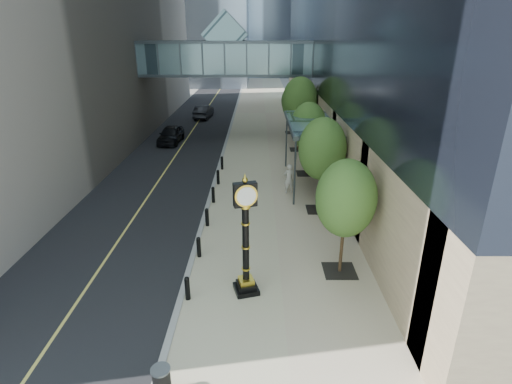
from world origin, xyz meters
TOP-DOWN VIEW (x-y plane):
  - ground at (0.00, 0.00)m, footprint 320.00×320.00m
  - road at (-7.00, 40.00)m, footprint 8.00×180.00m
  - sidewalk at (1.00, 40.00)m, footprint 8.00×180.00m
  - curb at (-3.00, 40.00)m, footprint 0.25×180.00m
  - skywalk at (-3.00, 28.00)m, footprint 17.00×4.20m
  - entrance_canopy at (3.48, 14.00)m, footprint 3.00×8.00m
  - bollard_row at (-2.70, 9.00)m, footprint 0.20×16.20m
  - street_trees at (3.60, 16.49)m, footprint 3.07×28.43m
  - street_clock at (-0.44, 1.52)m, footprint 1.13×1.13m
  - trash_bin at (-2.70, -3.43)m, footprint 0.64×0.64m
  - pedestrian at (2.03, 12.23)m, footprint 0.82×0.66m
  - car_near at (-8.21, 25.03)m, footprint 2.08×4.71m
  - car_far at (-6.62, 36.95)m, footprint 2.08×4.89m

SIDE VIEW (x-z plane):
  - ground at x=0.00m, z-range 0.00..0.00m
  - road at x=-7.00m, z-range 0.00..0.02m
  - sidewalk at x=1.00m, z-range 0.00..0.06m
  - curb at x=-3.00m, z-range 0.00..0.07m
  - bollard_row at x=-2.70m, z-range 0.06..0.96m
  - trash_bin at x=-2.70m, z-range 0.06..0.96m
  - car_far at x=-6.62m, z-range 0.02..1.59m
  - car_near at x=-8.21m, z-range 0.02..1.60m
  - pedestrian at x=2.03m, z-range 0.06..2.00m
  - street_clock at x=-0.44m, z-range -0.26..4.60m
  - street_trees at x=3.60m, z-range 0.64..6.96m
  - entrance_canopy at x=3.48m, z-range 2.00..6.38m
  - skywalk at x=-3.00m, z-range 4.81..10.61m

